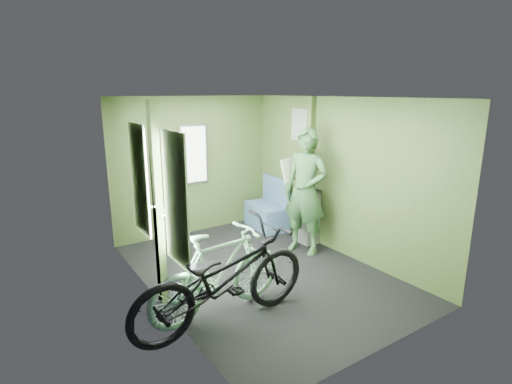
# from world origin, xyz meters

# --- Properties ---
(room) EXTENTS (4.00, 4.02, 2.31)m
(room) POSITION_xyz_m (-0.04, 0.04, 1.44)
(room) COLOR black
(room) RESTS_ON ground
(bicycle_black) EXTENTS (2.08, 0.89, 1.13)m
(bicycle_black) POSITION_xyz_m (-1.01, -0.83, 0.00)
(bicycle_black) COLOR black
(bicycle_black) RESTS_ON ground
(bicycle_mint) EXTENTS (1.69, 0.67, 1.02)m
(bicycle_mint) POSITION_xyz_m (-0.95, -0.61, 0.00)
(bicycle_mint) COLOR #87CDA0
(bicycle_mint) RESTS_ON ground
(passenger) EXTENTS (0.67, 0.80, 1.87)m
(passenger) POSITION_xyz_m (0.97, 0.25, 0.94)
(passenger) COLOR #325B31
(passenger) RESTS_ON ground
(waste_box) EXTENTS (0.26, 0.36, 0.88)m
(waste_box) POSITION_xyz_m (1.26, 0.53, 0.44)
(waste_box) COLOR slate
(waste_box) RESTS_ON ground
(bench_seat) EXTENTS (0.55, 0.89, 0.89)m
(bench_seat) POSITION_xyz_m (1.14, 1.45, 0.26)
(bench_seat) COLOR #314A69
(bench_seat) RESTS_ON ground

